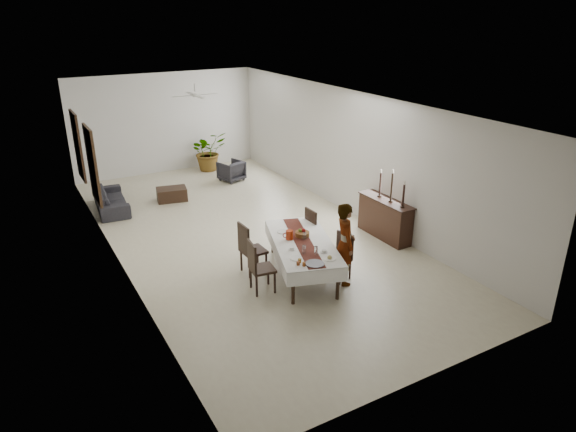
{
  "coord_description": "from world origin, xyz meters",
  "views": [
    {
      "loc": [
        -4.74,
        -10.3,
        5.07
      ],
      "look_at": [
        0.16,
        -1.72,
        1.05
      ],
      "focal_mm": 32.0,
      "sensor_mm": 36.0,
      "label": 1
    }
  ],
  "objects_px": {
    "dining_table_top": "(303,243)",
    "woman": "(345,244)",
    "red_pitcher": "(289,235)",
    "sofa": "(111,200)",
    "sideboard_body": "(385,219)"
  },
  "relations": [
    {
      "from": "dining_table_top",
      "to": "woman",
      "type": "bearing_deg",
      "value": -33.42
    },
    {
      "from": "red_pitcher",
      "to": "sofa",
      "type": "distance_m",
      "value": 5.99
    },
    {
      "from": "sideboard_body",
      "to": "sofa",
      "type": "height_order",
      "value": "sideboard_body"
    },
    {
      "from": "woman",
      "to": "sofa",
      "type": "height_order",
      "value": "woman"
    },
    {
      "from": "sideboard_body",
      "to": "sofa",
      "type": "bearing_deg",
      "value": 136.03
    },
    {
      "from": "red_pitcher",
      "to": "sideboard_body",
      "type": "xyz_separation_m",
      "value": [
        2.82,
        0.4,
        -0.37
      ]
    },
    {
      "from": "sofa",
      "to": "woman",
      "type": "bearing_deg",
      "value": -148.95
    },
    {
      "from": "red_pitcher",
      "to": "woman",
      "type": "height_order",
      "value": "woman"
    },
    {
      "from": "sideboard_body",
      "to": "sofa",
      "type": "xyz_separation_m",
      "value": [
        -5.24,
        5.05,
        -0.17
      ]
    },
    {
      "from": "dining_table_top",
      "to": "woman",
      "type": "height_order",
      "value": "woman"
    },
    {
      "from": "dining_table_top",
      "to": "sideboard_body",
      "type": "xyz_separation_m",
      "value": [
        2.64,
        0.61,
        -0.24
      ]
    },
    {
      "from": "woman",
      "to": "sofa",
      "type": "relative_size",
      "value": 0.87
    },
    {
      "from": "dining_table_top",
      "to": "red_pitcher",
      "type": "height_order",
      "value": "red_pitcher"
    },
    {
      "from": "dining_table_top",
      "to": "red_pitcher",
      "type": "xyz_separation_m",
      "value": [
        -0.18,
        0.21,
        0.13
      ]
    },
    {
      "from": "red_pitcher",
      "to": "woman",
      "type": "bearing_deg",
      "value": -51.18
    }
  ]
}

